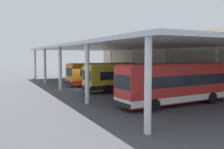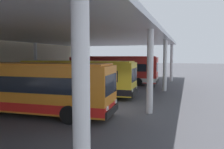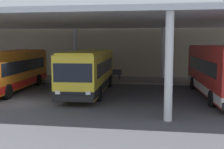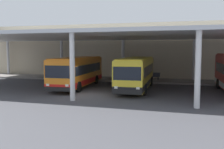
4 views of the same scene
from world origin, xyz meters
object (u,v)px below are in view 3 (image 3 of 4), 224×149
(bus_nearest_bay, at_px, (10,70))
(bus_middle_bay, at_px, (219,71))
(bench_waiting, at_px, (112,74))
(trash_bin, at_px, (80,73))
(bus_second_bay, at_px, (89,71))

(bus_nearest_bay, bearing_deg, bus_middle_bay, -0.22)
(bus_middle_bay, bearing_deg, bench_waiting, 139.41)
(bus_middle_bay, xyz_separation_m, trash_bin, (-11.98, 7.42, -1.16))
(bus_second_bay, bearing_deg, trash_bin, 110.28)
(bus_second_bay, distance_m, bench_waiting, 7.30)
(bus_nearest_bay, bearing_deg, bench_waiting, 46.72)
(bench_waiting, bearing_deg, trash_bin, -179.79)
(bus_second_bay, relative_size, trash_bin, 10.86)
(trash_bin, bearing_deg, bus_second_bay, -69.72)
(bench_waiting, relative_size, trash_bin, 1.84)
(bus_nearest_bay, relative_size, bench_waiting, 5.94)
(bus_middle_bay, distance_m, trash_bin, 14.14)
(bus_second_bay, bearing_deg, bus_middle_bay, -1.43)
(bus_middle_bay, bearing_deg, bus_nearest_bay, 179.78)
(trash_bin, bearing_deg, bench_waiting, 0.21)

